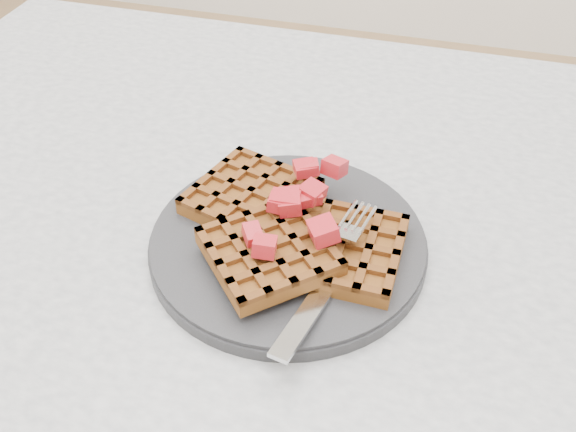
{
  "coord_description": "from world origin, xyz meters",
  "views": [
    {
      "loc": [
        0.05,
        -0.43,
        1.15
      ],
      "look_at": [
        -0.06,
        -0.03,
        0.79
      ],
      "focal_mm": 40.0,
      "sensor_mm": 36.0,
      "label": 1
    }
  ],
  "objects": [
    {
      "name": "plate",
      "position": [
        -0.06,
        -0.03,
        0.76
      ],
      "size": [
        0.25,
        0.25,
        0.02
      ],
      "primitive_type": "cylinder",
      "color": "#252528",
      "rests_on": "table"
    },
    {
      "name": "strawberry_pile",
      "position": [
        -0.06,
        -0.03,
        0.8
      ],
      "size": [
        0.15,
        0.15,
        0.02
      ],
      "primitive_type": null,
      "color": "#9F000B",
      "rests_on": "waffles"
    },
    {
      "name": "fork",
      "position": [
        -0.02,
        -0.07,
        0.77
      ],
      "size": [
        0.06,
        0.18,
        0.02
      ],
      "primitive_type": null,
      "rotation": [
        0.0,
        0.0,
        -0.19
      ],
      "color": "silver",
      "rests_on": "plate"
    },
    {
      "name": "table",
      "position": [
        0.0,
        0.0,
        0.64
      ],
      "size": [
        1.2,
        0.8,
        0.75
      ],
      "color": "beige",
      "rests_on": "ground"
    },
    {
      "name": "waffles",
      "position": [
        -0.06,
        -0.04,
        0.78
      ],
      "size": [
        0.21,
        0.2,
        0.03
      ],
      "color": "brown",
      "rests_on": "plate"
    }
  ]
}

